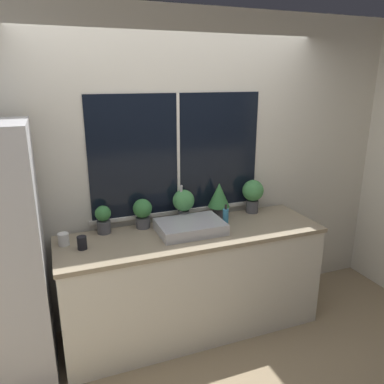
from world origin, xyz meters
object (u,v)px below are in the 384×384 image
object	(u,v)px
potted_plant_right	(219,197)
soap_bottle	(226,217)
potted_plant_far_left	(103,219)
mug_black	(82,243)
sink	(190,226)
potted_plant_left	(143,212)
mug_white	(64,239)
potted_plant_center	(184,202)
potted_plant_far_right	(253,193)

from	to	relation	value
potted_plant_right	soap_bottle	world-z (taller)	potted_plant_right
potted_plant_far_left	mug_black	world-z (taller)	potted_plant_far_left
sink	potted_plant_left	bearing A→B (deg)	146.28
potted_plant_far_left	mug_white	distance (m)	0.35
potted_plant_center	soap_bottle	distance (m)	0.39
potted_plant_far_left	mug_black	xyz separation A→B (m)	(-0.20, -0.25, -0.08)
potted_plant_far_right	potted_plant_right	bearing A→B (deg)	180.00
soap_bottle	mug_black	world-z (taller)	soap_bottle
potted_plant_far_right	potted_plant_center	bearing A→B (deg)	180.00
potted_plant_far_left	potted_plant_left	world-z (taller)	potted_plant_left
potted_plant_far_left	potted_plant_left	bearing A→B (deg)	0.00
potted_plant_left	mug_white	distance (m)	0.67
potted_plant_center	soap_bottle	world-z (taller)	potted_plant_center
sink	potted_plant_far_right	bearing A→B (deg)	17.78
potted_plant_right	mug_white	distance (m)	1.37
potted_plant_center	potted_plant_right	distance (m)	0.34
potted_plant_right	potted_plant_left	bearing A→B (deg)	180.00
sink	mug_black	xyz separation A→B (m)	(-0.87, -0.02, 0.00)
soap_bottle	sink	bearing A→B (deg)	-175.33
potted_plant_far_right	mug_black	distance (m)	1.61
potted_plant_right	potted_plant_far_right	distance (m)	0.35
potted_plant_left	mug_white	xyz separation A→B (m)	(-0.65, -0.13, -0.09)
potted_plant_center	mug_white	distance (m)	1.03
soap_bottle	mug_black	distance (m)	1.21
potted_plant_far_right	mug_white	world-z (taller)	potted_plant_far_right
potted_plant_far_left	potted_plant_far_right	size ratio (longest dim) A/B	0.75
soap_bottle	potted_plant_center	bearing A→B (deg)	147.19
potted_plant_left	potted_plant_center	size ratio (longest dim) A/B	0.86
potted_plant_far_left	potted_plant_far_right	world-z (taller)	potted_plant_far_right
potted_plant_center	soap_bottle	xyz separation A→B (m)	(0.31, -0.20, -0.10)
potted_plant_left	potted_plant_far_right	bearing A→B (deg)	-0.00
sink	potted_plant_left	distance (m)	0.42
potted_plant_far_left	potted_plant_center	world-z (taller)	potted_plant_center
potted_plant_left	potted_plant_right	distance (m)	0.71
potted_plant_far_left	mug_white	xyz separation A→B (m)	(-0.32, -0.13, -0.08)
potted_plant_center	mug_black	bearing A→B (deg)	-164.40
potted_plant_right	soap_bottle	distance (m)	0.23
sink	potted_plant_far_right	world-z (taller)	sink
potted_plant_far_right	mug_white	size ratio (longest dim) A/B	3.28
potted_plant_center	mug_black	distance (m)	0.93
soap_bottle	potted_plant_far_left	bearing A→B (deg)	168.70
mug_white	potted_plant_far_right	bearing A→B (deg)	4.28
potted_plant_right	mug_black	size ratio (longest dim) A/B	3.18
sink	potted_plant_far_left	size ratio (longest dim) A/B	2.29
potted_plant_far_left	soap_bottle	bearing A→B (deg)	-11.30
soap_bottle	mug_white	xyz separation A→B (m)	(-1.33, 0.07, -0.03)
sink	soap_bottle	size ratio (longest dim) A/B	2.88
potted_plant_far_right	soap_bottle	size ratio (longest dim) A/B	1.68
potted_plant_center	potted_plant_far_right	xyz separation A→B (m)	(0.69, -0.00, 0.01)
mug_white	mug_black	bearing A→B (deg)	-44.16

